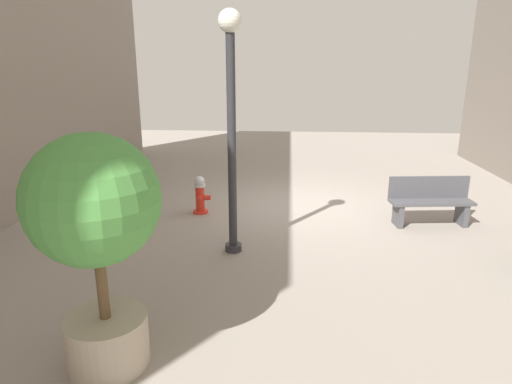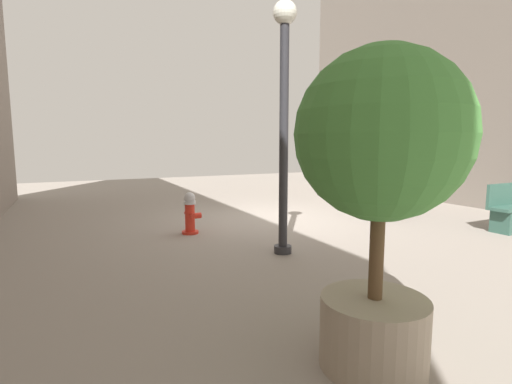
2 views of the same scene
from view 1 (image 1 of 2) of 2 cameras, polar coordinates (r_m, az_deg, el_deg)
name	(u,v)px [view 1 (image 1 of 2)]	position (r m, az deg, el deg)	size (l,w,h in m)	color
ground_plane	(299,206)	(9.94, 5.65, -1.77)	(23.40, 23.40, 0.00)	gray
fire_hydrant	(200,195)	(9.37, -7.28, -0.35)	(0.39, 0.42, 0.81)	red
bench_near	(430,200)	(9.26, 21.74, -1.02)	(1.64, 0.62, 0.95)	#4C4C51
planter_tree	(95,224)	(4.48, -20.19, -3.91)	(1.29, 1.29, 2.46)	tan
street_lamp	(231,109)	(6.94, -3.24, 10.80)	(0.36, 0.36, 3.86)	#2D2D33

